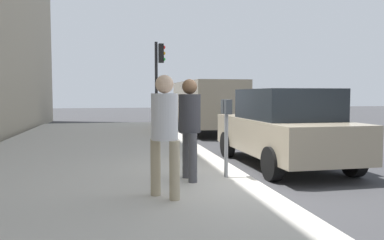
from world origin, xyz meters
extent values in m
plane|color=#38383A|center=(0.00, 0.00, 0.00)|extent=(80.00, 80.00, 0.00)
cube|color=#B7B2A8|center=(0.00, 3.00, 0.07)|extent=(28.00, 6.00, 0.15)
cylinder|color=gray|center=(0.04, 0.47, 0.72)|extent=(0.07, 0.07, 1.15)
cube|color=#383D42|center=(-0.06, 0.47, 1.43)|extent=(0.16, 0.11, 0.26)
cube|color=#383D42|center=(0.14, 0.47, 1.43)|extent=(0.16, 0.11, 0.26)
cube|color=#268C33|center=(-0.06, 0.41, 1.45)|extent=(0.10, 0.01, 0.10)
cube|color=#268C33|center=(0.14, 0.41, 1.45)|extent=(0.10, 0.01, 0.10)
cylinder|color=#47474C|center=(0.13, 1.18, 0.57)|extent=(0.15, 0.15, 0.84)
cylinder|color=#47474C|center=(-0.25, 1.14, 0.57)|extent=(0.15, 0.15, 0.84)
cylinder|color=#333338|center=(-0.06, 1.16, 1.32)|extent=(0.38, 0.38, 0.66)
sphere|color=brown|center=(-0.06, 1.16, 1.79)|extent=(0.26, 0.26, 0.26)
cylinder|color=tan|center=(-0.96, 1.85, 0.57)|extent=(0.15, 0.15, 0.85)
cylinder|color=tan|center=(-1.27, 1.61, 0.57)|extent=(0.15, 0.15, 0.85)
cylinder|color=silver|center=(-1.12, 1.73, 1.33)|extent=(0.39, 0.39, 0.67)
sphere|color=beige|center=(-1.12, 1.73, 1.80)|extent=(0.26, 0.26, 0.26)
cube|color=gray|center=(1.66, -1.35, 0.71)|extent=(4.43, 1.92, 0.76)
cube|color=black|center=(1.46, -1.35, 1.43)|extent=(2.23, 1.73, 0.68)
cylinder|color=black|center=(3.07, -0.45, 0.33)|extent=(0.66, 0.23, 0.66)
cylinder|color=black|center=(3.10, -2.20, 0.33)|extent=(0.66, 0.23, 0.66)
cylinder|color=black|center=(0.21, -0.50, 0.33)|extent=(0.66, 0.23, 0.66)
cylinder|color=black|center=(0.24, -2.25, 0.33)|extent=(0.66, 0.23, 0.66)
cube|color=gray|center=(9.11, -1.35, 1.28)|extent=(5.24, 2.09, 1.80)
cylinder|color=black|center=(10.78, -0.37, 0.38)|extent=(0.76, 0.23, 0.76)
cylinder|color=black|center=(10.82, -2.27, 0.38)|extent=(0.76, 0.23, 0.76)
cylinder|color=black|center=(7.41, -0.43, 0.38)|extent=(0.76, 0.23, 0.76)
cylinder|color=black|center=(7.44, -2.33, 0.38)|extent=(0.76, 0.23, 0.76)
cylinder|color=black|center=(9.00, 0.80, 1.95)|extent=(0.12, 0.12, 3.60)
cube|color=black|center=(9.00, 0.60, 3.30)|extent=(0.24, 0.20, 0.76)
sphere|color=red|center=(9.00, 0.49, 3.54)|extent=(0.14, 0.14, 0.14)
sphere|color=orange|center=(9.00, 0.49, 3.30)|extent=(0.14, 0.14, 0.14)
sphere|color=green|center=(9.00, 0.49, 3.06)|extent=(0.14, 0.14, 0.14)
camera|label=1|loc=(-6.61, 2.41, 1.66)|focal=35.98mm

